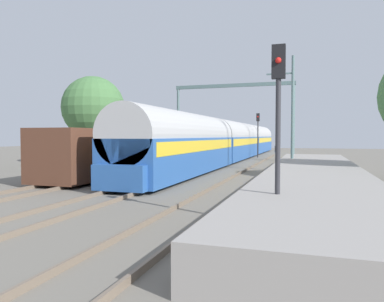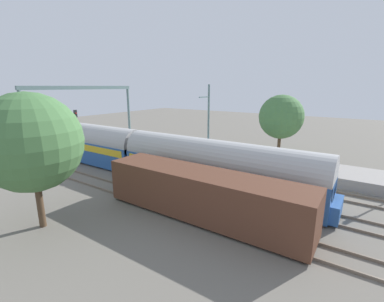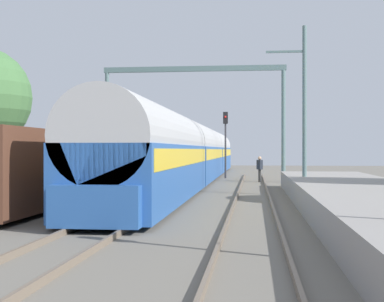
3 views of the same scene
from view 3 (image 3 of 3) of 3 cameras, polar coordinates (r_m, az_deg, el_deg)
name	(u,v)px [view 3 (image 3 of 3)]	position (r m, az deg, el deg)	size (l,w,h in m)	color
ground	(125,218)	(18.03, -6.87, -6.80)	(120.00, 120.00, 0.00)	slate
track_far_west	(3,214)	(19.34, -18.67, -6.10)	(1.52, 60.00, 0.16)	#6F6051
track_west	(125,216)	(18.02, -6.87, -6.55)	(1.52, 60.00, 0.16)	#6F6051
track_east	(253,217)	(17.55, 6.18, -6.73)	(1.52, 60.00, 0.16)	#6F6051
platform	(366,201)	(19.86, 17.32, -4.86)	(4.40, 28.00, 0.90)	gray
passenger_train	(195,153)	(38.80, 0.29, -0.16)	(2.93, 49.20, 3.82)	#28569E
freight_car	(43,168)	(22.44, -14.91, -1.67)	(2.80, 13.00, 2.70)	#563323
person_crossing	(260,167)	(37.85, 6.90, -1.60)	(0.43, 0.47, 1.73)	#282828
railway_signal_far	(225,136)	(42.73, 3.43, 1.56)	(0.36, 0.30, 5.05)	#2D2D33
catenary_gantry	(194,99)	(38.26, 0.18, 5.32)	(12.48, 0.28, 7.86)	slate
catenary_pole_east_mid	(303,108)	(26.88, 11.27, 4.34)	(1.90, 0.20, 8.00)	slate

